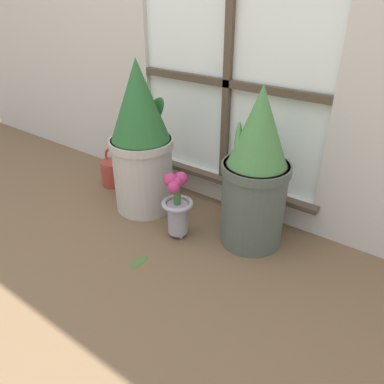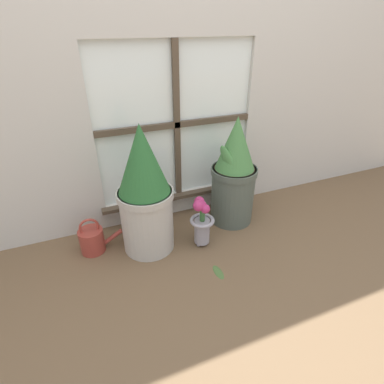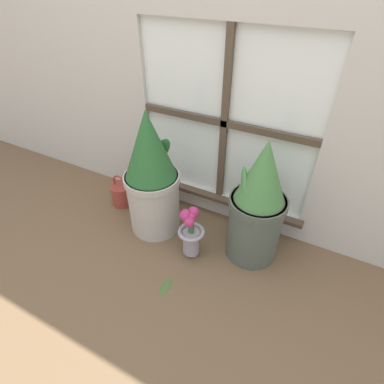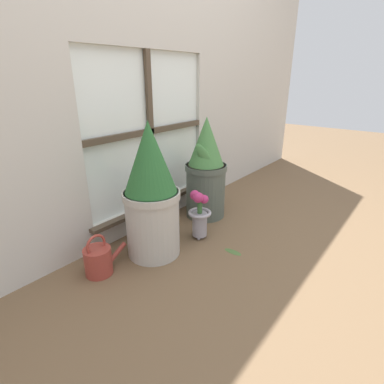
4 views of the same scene
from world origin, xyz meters
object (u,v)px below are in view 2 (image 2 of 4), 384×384
at_px(potted_plant_left, 145,193).
at_px(potted_plant_right, 234,175).
at_px(watering_can, 92,240).
at_px(flower_vase, 202,222).

distance_m(potted_plant_left, potted_plant_right, 0.59).
bearing_deg(potted_plant_right, watering_can, 179.01).
distance_m(flower_vase, watering_can, 0.65).
height_order(potted_plant_right, watering_can, potted_plant_right).
height_order(potted_plant_left, flower_vase, potted_plant_left).
bearing_deg(potted_plant_left, watering_can, 165.82).
bearing_deg(potted_plant_right, potted_plant_left, -173.78).
relative_size(potted_plant_right, watering_can, 2.83).
xyz_separation_m(potted_plant_left, potted_plant_right, (0.59, 0.06, -0.03)).
bearing_deg(watering_can, flower_vase, -16.59).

